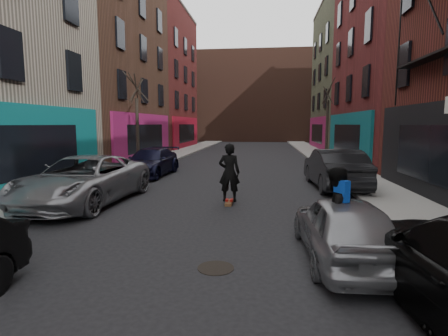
% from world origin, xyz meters
% --- Properties ---
extents(sidewalk_left, '(2.50, 84.00, 0.13)m').
position_xyz_m(sidewalk_left, '(-6.25, 30.00, 0.07)').
color(sidewalk_left, gray).
rests_on(sidewalk_left, ground).
extents(sidewalk_right, '(2.50, 84.00, 0.13)m').
position_xyz_m(sidewalk_right, '(6.25, 30.00, 0.07)').
color(sidewalk_right, gray).
rests_on(sidewalk_right, ground).
extents(building_far, '(40.00, 10.00, 14.00)m').
position_xyz_m(building_far, '(0.00, 56.00, 7.00)').
color(building_far, '#47281E').
rests_on(building_far, ground).
extents(tree_left_far, '(2.00, 2.00, 6.50)m').
position_xyz_m(tree_left_far, '(-6.20, 18.00, 3.38)').
color(tree_left_far, black).
rests_on(tree_left_far, sidewalk_left).
extents(tree_right_far, '(2.00, 2.00, 6.80)m').
position_xyz_m(tree_right_far, '(6.20, 24.00, 3.53)').
color(tree_right_far, black).
rests_on(tree_right_far, sidewalk_right).
extents(parked_left_far, '(3.02, 6.06, 1.65)m').
position_xyz_m(parked_left_far, '(-4.56, 8.39, 0.82)').
color(parked_left_far, gray).
rests_on(parked_left_far, ground).
extents(parked_left_end, '(2.26, 5.07, 1.45)m').
position_xyz_m(parked_left_end, '(-4.43, 15.06, 0.72)').
color(parked_left_end, black).
rests_on(parked_left_end, ground).
extents(parked_right_far, '(1.74, 4.01, 1.35)m').
position_xyz_m(parked_right_far, '(3.20, 4.21, 0.67)').
color(parked_right_far, gray).
rests_on(parked_right_far, ground).
extents(parked_right_end, '(2.05, 5.22, 1.69)m').
position_xyz_m(parked_right_end, '(4.59, 12.44, 0.85)').
color(parked_right_end, black).
rests_on(parked_right_end, ground).
extents(skateboard, '(0.23, 0.80, 0.10)m').
position_xyz_m(skateboard, '(0.42, 8.86, 0.05)').
color(skateboard, brown).
rests_on(skateboard, ground).
extents(skateboarder, '(0.73, 0.49, 2.00)m').
position_xyz_m(skateboarder, '(0.42, 8.86, 1.10)').
color(skateboarder, black).
rests_on(skateboarder, skateboard).
extents(pedestrian, '(1.17, 1.11, 1.90)m').
position_xyz_m(pedestrian, '(3.00, 4.16, 0.96)').
color(pedestrian, black).
rests_on(pedestrian, ground).
extents(manhole, '(0.90, 0.90, 0.01)m').
position_xyz_m(manhole, '(0.71, 3.47, 0.01)').
color(manhole, black).
rests_on(manhole, ground).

